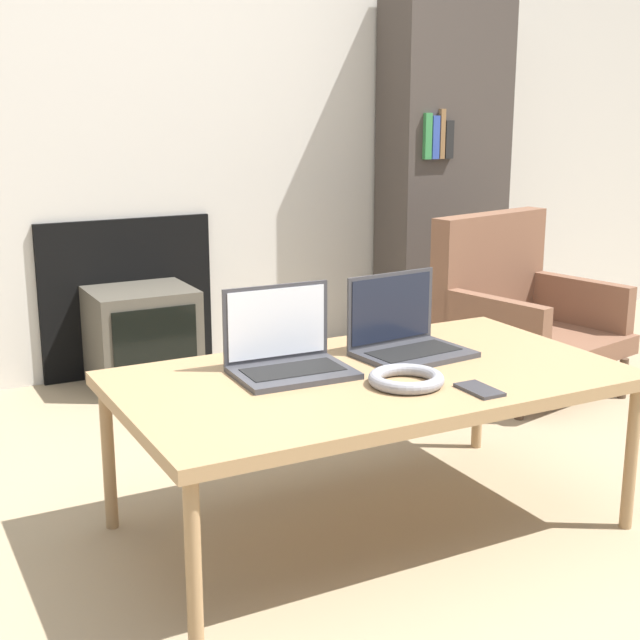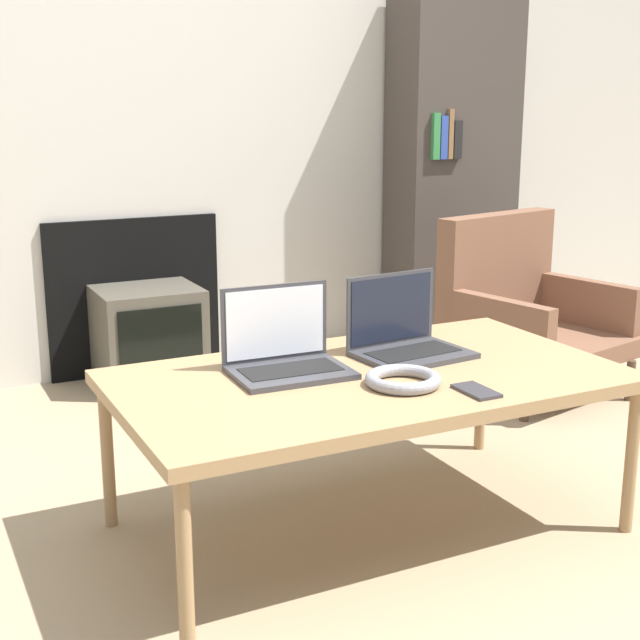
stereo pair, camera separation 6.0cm
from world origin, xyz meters
The scene contains 10 objects.
ground_plane centered at (0.00, 0.00, 0.00)m, with size 14.00×14.00×0.00m, color #998466.
wall_back centered at (0.00, 2.14, 1.29)m, with size 7.00×0.08×2.60m.
table centered at (0.00, 0.30, 0.43)m, with size 1.39×0.78×0.46m.
laptop_left centered at (-0.20, 0.43, 0.51)m, with size 0.33×0.25×0.23m.
laptop_right centered at (0.19, 0.43, 0.51)m, with size 0.34×0.27×0.23m.
headphones centered at (0.03, 0.17, 0.48)m, with size 0.20×0.20×0.03m.
phone centered at (0.17, 0.04, 0.47)m, with size 0.07×0.13×0.01m.
tv centered at (-0.17, 1.90, 0.21)m, with size 0.43×0.38×0.42m.
armchair centered at (1.23, 1.15, 0.35)m, with size 0.76×0.72×0.73m.
bookshelf centered at (1.40, 1.94, 0.85)m, with size 0.61×0.32×1.69m.
Camera 2 is at (-1.17, -1.74, 1.19)m, focal length 50.00 mm.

